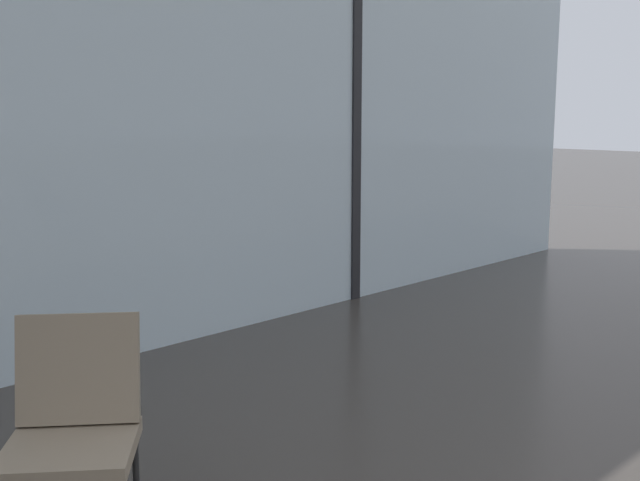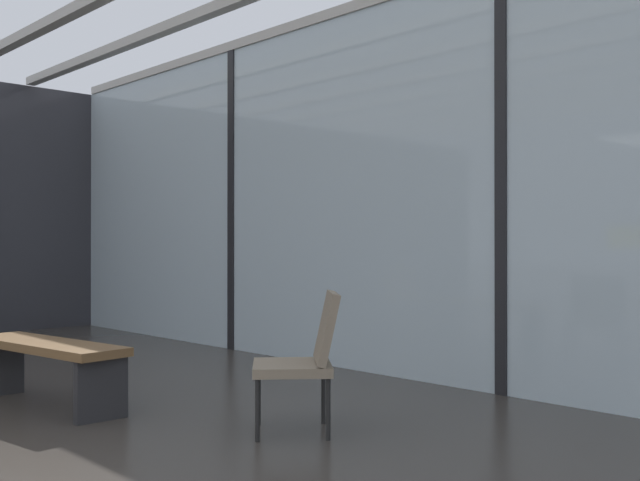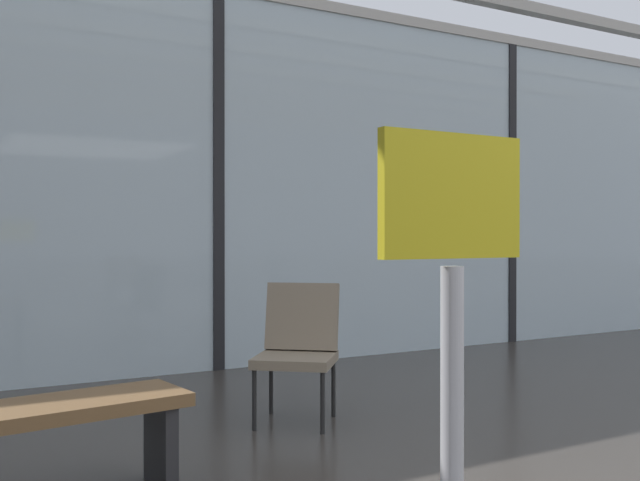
% 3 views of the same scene
% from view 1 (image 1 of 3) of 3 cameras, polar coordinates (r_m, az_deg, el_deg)
% --- Properties ---
extents(window_mullion_2, '(0.10, 0.12, 3.33)m').
position_cam_1_polar(window_mullion_2, '(6.82, 2.41, 9.51)').
color(window_mullion_2, black).
rests_on(window_mullion_2, ground).
extents(lounge_chair_2, '(0.70, 0.71, 0.87)m').
position_cam_1_polar(lounge_chair_2, '(3.23, -17.64, -12.30)').
color(lounge_chair_2, '#7F705B').
rests_on(lounge_chair_2, ground).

